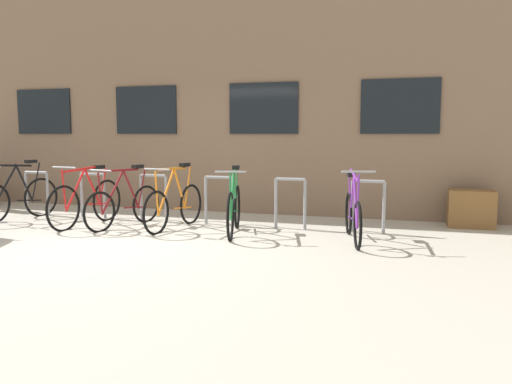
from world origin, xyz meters
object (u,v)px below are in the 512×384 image
at_px(bicycle_purple, 353,215).
at_px(bicycle_orange, 175,205).
at_px(bicycle_red, 86,201).
at_px(bicycle_maroon, 124,204).
at_px(planter_box, 471,209).
at_px(bicycle_green, 234,208).
at_px(bicycle_black, 17,198).

relative_size(bicycle_purple, bicycle_orange, 0.98).
relative_size(bicycle_red, bicycle_maroon, 1.07).
bearing_deg(planter_box, bicycle_green, -155.45).
height_order(bicycle_purple, planter_box, bicycle_purple).
xyz_separation_m(bicycle_red, bicycle_black, (-1.48, 0.11, -0.00)).
relative_size(bicycle_orange, bicycle_maroon, 1.03).
height_order(bicycle_purple, bicycle_green, bicycle_purple).
bearing_deg(bicycle_maroon, bicycle_purple, -0.61).
bearing_deg(bicycle_orange, bicycle_green, -6.70).
xyz_separation_m(bicycle_black, planter_box, (7.47, 1.53, -0.09)).
height_order(bicycle_orange, bicycle_black, bicycle_black).
bearing_deg(bicycle_green, bicycle_red, -178.70).
xyz_separation_m(bicycle_red, bicycle_green, (2.53, 0.06, -0.01)).
bearing_deg(planter_box, bicycle_black, -168.44).
distance_m(bicycle_red, bicycle_green, 2.53).
distance_m(bicycle_green, bicycle_maroon, 1.88).
bearing_deg(bicycle_maroon, bicycle_orange, 6.82).
bearing_deg(bicycle_purple, bicycle_maroon, 179.39).
distance_m(bicycle_purple, planter_box, 2.33).
relative_size(bicycle_purple, bicycle_black, 0.99).
xyz_separation_m(bicycle_red, bicycle_orange, (1.49, 0.18, -0.01)).
height_order(bicycle_red, bicycle_green, bicycle_green).
relative_size(bicycle_orange, bicycle_green, 1.02).
bearing_deg(bicycle_orange, bicycle_red, -173.15).
bearing_deg(bicycle_green, bicycle_black, 179.24).
relative_size(bicycle_maroon, bicycle_black, 0.99).
bearing_deg(planter_box, bicycle_maroon, -163.73).
bearing_deg(bicycle_black, planter_box, 11.56).
distance_m(bicycle_red, bicycle_black, 1.48).
relative_size(bicycle_maroon, planter_box, 2.35).
height_order(bicycle_red, planter_box, bicycle_red).
height_order(bicycle_orange, bicycle_green, bicycle_orange).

